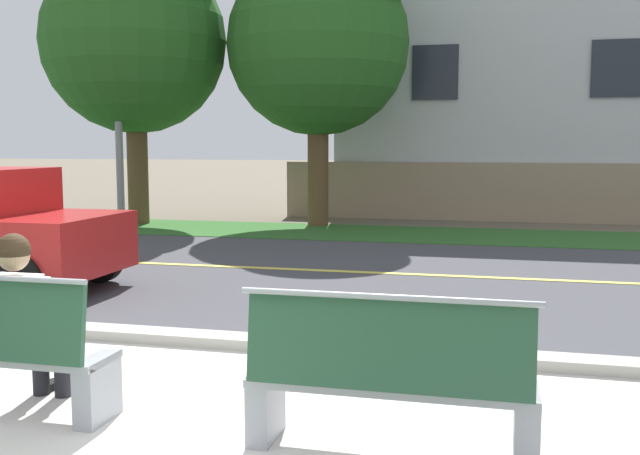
# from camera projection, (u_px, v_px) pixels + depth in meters

# --- Properties ---
(ground_plane) EXTENTS (140.00, 140.00, 0.00)m
(ground_plane) POSITION_uv_depth(u_px,v_px,m) (376.00, 257.00, 12.12)
(ground_plane) COLOR #665B4C
(sidewalk_pavement) EXTENTS (44.00, 3.60, 0.01)m
(sidewalk_pavement) POSITION_uv_depth(u_px,v_px,m) (180.00, 430.00, 4.79)
(sidewalk_pavement) COLOR beige
(sidewalk_pavement) RESTS_ON ground_plane
(curb_edge) EXTENTS (44.00, 0.30, 0.11)m
(curb_edge) POSITION_uv_depth(u_px,v_px,m) (271.00, 344.00, 6.67)
(curb_edge) COLOR #ADA89E
(curb_edge) RESTS_ON ground_plane
(street_asphalt) EXTENTS (52.00, 8.00, 0.01)m
(street_asphalt) POSITION_uv_depth(u_px,v_px,m) (359.00, 272.00, 10.68)
(street_asphalt) COLOR #424247
(street_asphalt) RESTS_ON ground_plane
(road_centre_line) EXTENTS (48.00, 0.14, 0.01)m
(road_centre_line) POSITION_uv_depth(u_px,v_px,m) (359.00, 272.00, 10.67)
(road_centre_line) COLOR #E0CC4C
(road_centre_line) RESTS_ON ground_plane
(far_verge_grass) EXTENTS (48.00, 2.80, 0.02)m
(far_verge_grass) POSITION_uv_depth(u_px,v_px,m) (402.00, 234.00, 15.21)
(far_verge_grass) COLOR #2D6026
(far_verge_grass) RESTS_ON ground_plane
(bench_right) EXTENTS (1.71, 0.48, 1.01)m
(bench_right) POSITION_uv_depth(u_px,v_px,m) (389.00, 383.00, 4.35)
(bench_right) COLOR #9EA0A8
(bench_right) RESTS_ON ground_plane
(seated_person_white) EXTENTS (0.52, 0.68, 1.25)m
(seated_person_white) POSITION_uv_depth(u_px,v_px,m) (25.00, 315.00, 5.09)
(seated_person_white) COLOR black
(seated_person_white) RESTS_ON ground_plane
(streetlamp) EXTENTS (0.24, 2.10, 7.41)m
(streetlamp) POSITION_uv_depth(u_px,v_px,m) (120.00, 33.00, 16.00)
(streetlamp) COLOR gray
(streetlamp) RESTS_ON ground_plane
(shade_tree_far_left) EXTENTS (4.15, 4.15, 6.84)m
(shade_tree_far_left) POSITION_uv_depth(u_px,v_px,m) (138.00, 27.00, 16.56)
(shade_tree_far_left) COLOR brown
(shade_tree_far_left) RESTS_ON ground_plane
(shade_tree_left) EXTENTS (4.05, 4.05, 6.68)m
(shade_tree_left) POSITION_uv_depth(u_px,v_px,m) (323.00, 29.00, 16.21)
(shade_tree_left) COLOR brown
(shade_tree_left) RESTS_ON ground_plane
(garden_wall) EXTENTS (13.00, 0.36, 1.40)m
(garden_wall) POSITION_uv_depth(u_px,v_px,m) (554.00, 193.00, 17.45)
(garden_wall) COLOR gray
(garden_wall) RESTS_ON ground_plane
(house_across_street) EXTENTS (9.80, 6.91, 7.05)m
(house_across_street) POSITION_uv_depth(u_px,v_px,m) (520.00, 81.00, 20.40)
(house_across_street) COLOR #B7BCC1
(house_across_street) RESTS_ON ground_plane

